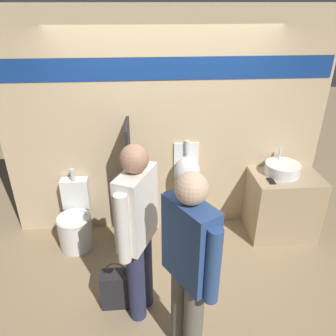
% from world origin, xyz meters
% --- Properties ---
extents(ground_plane, '(16.00, 16.00, 0.00)m').
position_xyz_m(ground_plane, '(0.00, 0.00, 0.00)').
color(ground_plane, '#997F5B').
extents(display_wall, '(3.83, 0.07, 2.70)m').
position_xyz_m(display_wall, '(0.00, 0.60, 1.36)').
color(display_wall, tan).
rests_on(display_wall, ground_plane).
extents(sink_counter, '(0.82, 0.58, 0.83)m').
position_xyz_m(sink_counter, '(1.46, 0.28, 0.41)').
color(sink_counter, tan).
rests_on(sink_counter, ground_plane).
extents(sink_basin, '(0.42, 0.42, 0.28)m').
position_xyz_m(sink_basin, '(1.41, 0.34, 0.90)').
color(sink_basin, silver).
rests_on(sink_basin, sink_counter).
extents(cell_phone, '(0.07, 0.14, 0.01)m').
position_xyz_m(cell_phone, '(1.21, 0.16, 0.83)').
color(cell_phone, black).
rests_on(cell_phone, sink_counter).
extents(divider_near_counter, '(0.03, 0.51, 1.53)m').
position_xyz_m(divider_near_counter, '(-0.44, 0.31, 0.77)').
color(divider_near_counter, black).
rests_on(divider_near_counter, ground_plane).
extents(urinal_near_counter, '(0.32, 0.28, 1.23)m').
position_xyz_m(urinal_near_counter, '(0.25, 0.44, 0.83)').
color(urinal_near_counter, silver).
rests_on(urinal_near_counter, ground_plane).
extents(toilet, '(0.41, 0.58, 0.93)m').
position_xyz_m(toilet, '(-1.13, 0.25, 0.30)').
color(toilet, silver).
rests_on(toilet, ground_plane).
extents(person_in_vest, '(0.39, 0.54, 1.74)m').
position_xyz_m(person_in_vest, '(0.05, -1.25, 0.96)').
color(person_in_vest, '#666056').
rests_on(person_in_vest, ground_plane).
extents(person_with_lanyard, '(0.36, 0.57, 1.76)m').
position_xyz_m(person_with_lanyard, '(-0.33, -0.80, 0.97)').
color(person_with_lanyard, '#282D4C').
rests_on(person_with_lanyard, ground_plane).
extents(shopping_bag, '(0.30, 0.17, 0.53)m').
position_xyz_m(shopping_bag, '(-0.57, -0.73, 0.20)').
color(shopping_bag, '#232328').
rests_on(shopping_bag, ground_plane).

